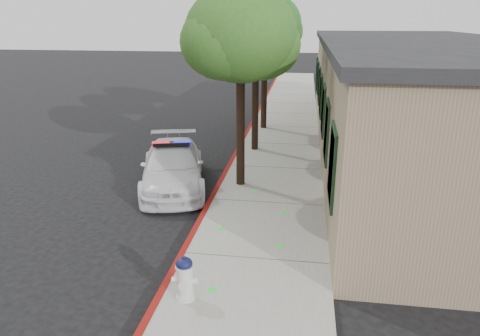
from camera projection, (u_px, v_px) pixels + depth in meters
name	position (u px, v px, depth m)	size (l,w,h in m)	color
ground	(180.00, 258.00, 9.54)	(120.00, 120.00, 0.00)	black
sidewalk	(266.00, 204.00, 12.10)	(3.20, 60.00, 0.15)	gray
red_curb	(211.00, 201.00, 12.31)	(0.14, 60.00, 0.16)	maroon
clapboard_building	(418.00, 98.00, 16.35)	(7.30, 20.89, 4.24)	#8F765E
police_car	(173.00, 166.00, 13.41)	(2.96, 4.83, 1.43)	white
fire_hydrant	(185.00, 278.00, 7.80)	(0.48, 0.42, 0.84)	silver
street_tree_near	(241.00, 39.00, 12.04)	(3.26, 3.11, 5.69)	black
street_tree_mid	(256.00, 30.00, 15.58)	(3.06, 3.15, 5.83)	black
street_tree_far	(266.00, 27.00, 18.83)	(3.17, 3.18, 5.86)	black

